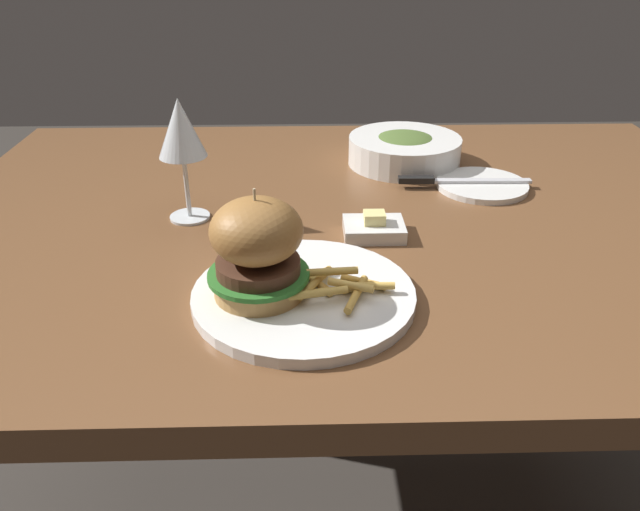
{
  "coord_description": "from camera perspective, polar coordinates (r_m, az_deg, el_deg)",
  "views": [
    {
      "loc": [
        -0.08,
        -0.88,
        1.14
      ],
      "look_at": [
        -0.06,
        -0.22,
        0.78
      ],
      "focal_mm": 35.0,
      "sensor_mm": 36.0,
      "label": 1
    }
  ],
  "objects": [
    {
      "name": "table_knife",
      "position": [
        1.08,
        11.99,
        6.74
      ],
      "size": [
        0.22,
        0.02,
        0.01
      ],
      "color": "silver",
      "rests_on": "bread_plate"
    },
    {
      "name": "burger_sandwich",
      "position": [
        0.7,
        -5.76,
        0.65
      ],
      "size": [
        0.12,
        0.12,
        0.13
      ],
      "color": "#B78447",
      "rests_on": "main_plate"
    },
    {
      "name": "bread_plate",
      "position": [
        1.09,
        14.58,
        6.25
      ],
      "size": [
        0.15,
        0.15,
        0.01
      ],
      "primitive_type": "cylinder",
      "color": "white",
      "rests_on": "dining_table"
    },
    {
      "name": "soup_bowl",
      "position": [
        1.17,
        7.73,
        9.6
      ],
      "size": [
        0.2,
        0.2,
        0.06
      ],
      "color": "white",
      "rests_on": "dining_table"
    },
    {
      "name": "dining_table",
      "position": [
        1.01,
        3.01,
        -0.37
      ],
      "size": [
        1.31,
        0.92,
        0.74
      ],
      "color": "brown",
      "rests_on": "ground"
    },
    {
      "name": "main_plate",
      "position": [
        0.74,
        -1.49,
        -3.66
      ],
      "size": [
        0.26,
        0.26,
        0.01
      ],
      "primitive_type": "cylinder",
      "color": "white",
      "rests_on": "dining_table"
    },
    {
      "name": "wine_glass",
      "position": [
        0.92,
        -12.61,
        11.0
      ],
      "size": [
        0.07,
        0.07,
        0.18
      ],
      "color": "silver",
      "rests_on": "dining_table"
    },
    {
      "name": "butter_dish",
      "position": [
        0.89,
        4.95,
        2.51
      ],
      "size": [
        0.09,
        0.07,
        0.04
      ],
      "color": "white",
      "rests_on": "dining_table"
    },
    {
      "name": "fries_pile",
      "position": [
        0.72,
        1.51,
        -2.71
      ],
      "size": [
        0.13,
        0.1,
        0.03
      ],
      "color": "#EABC5B",
      "rests_on": "main_plate"
    }
  ]
}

